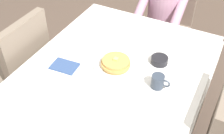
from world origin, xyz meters
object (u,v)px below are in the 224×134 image
(diner_person, at_px, (163,12))
(fork_left_of_plate, at_px, (89,61))
(cup_coffee, at_px, (158,81))
(chair_diner, at_px, (167,17))
(spoon_near_edge, at_px, (99,102))
(bowl_butter, at_px, (159,60))
(plate_breakfast, at_px, (116,67))
(dining_table_main, at_px, (110,86))
(breakfast_stack, at_px, (116,63))
(knife_right_of_plate, at_px, (143,79))
(chair_left_side, at_px, (21,64))

(diner_person, bearing_deg, fork_left_of_plate, 79.18)
(cup_coffee, height_order, fork_left_of_plate, cup_coffee)
(chair_diner, relative_size, spoon_near_edge, 6.20)
(bowl_butter, bearing_deg, spoon_near_edge, -110.38)
(diner_person, height_order, cup_coffee, diner_person)
(plate_breakfast, height_order, bowl_butter, bowl_butter)
(plate_breakfast, relative_size, fork_left_of_plate, 1.56)
(plate_breakfast, relative_size, bowl_butter, 2.55)
(dining_table_main, bearing_deg, fork_left_of_plate, 161.69)
(breakfast_stack, bearing_deg, diner_person, 90.45)
(plate_breakfast, distance_m, fork_left_of_plate, 0.19)
(plate_breakfast, relative_size, spoon_near_edge, 1.87)
(spoon_near_edge, bearing_deg, knife_right_of_plate, 57.05)
(fork_left_of_plate, bearing_deg, plate_breakfast, -77.48)
(knife_right_of_plate, bearing_deg, breakfast_stack, 78.04)
(chair_diner, bearing_deg, spoon_near_edge, 92.25)
(cup_coffee, relative_size, fork_left_of_plate, 0.63)
(chair_left_side, relative_size, cup_coffee, 8.23)
(chair_left_side, bearing_deg, dining_table_main, -90.00)
(cup_coffee, distance_m, knife_right_of_plate, 0.11)
(fork_left_of_plate, bearing_deg, bowl_butter, -58.66)
(cup_coffee, distance_m, fork_left_of_plate, 0.48)
(breakfast_stack, bearing_deg, plate_breakfast, 75.47)
(cup_coffee, bearing_deg, diner_person, 107.12)
(knife_right_of_plate, bearing_deg, diner_person, 4.90)
(knife_right_of_plate, bearing_deg, bowl_butter, -17.25)
(chair_left_side, bearing_deg, diner_person, -37.07)
(dining_table_main, relative_size, knife_right_of_plate, 7.62)
(diner_person, relative_size, chair_left_side, 1.20)
(chair_diner, distance_m, chair_left_side, 1.40)
(chair_diner, distance_m, bowl_butter, 0.97)
(dining_table_main, relative_size, breakfast_stack, 8.15)
(bowl_butter, bearing_deg, chair_diner, 104.29)
(plate_breakfast, height_order, knife_right_of_plate, plate_breakfast)
(plate_breakfast, bearing_deg, diner_person, 90.49)
(breakfast_stack, relative_size, spoon_near_edge, 1.25)
(cup_coffee, bearing_deg, bowl_butter, 107.31)
(cup_coffee, relative_size, bowl_butter, 1.03)
(bowl_butter, height_order, spoon_near_edge, bowl_butter)
(chair_left_side, bearing_deg, spoon_near_edge, -105.40)
(diner_person, bearing_deg, cup_coffee, 107.12)
(plate_breakfast, bearing_deg, bowl_butter, 37.40)
(plate_breakfast, height_order, fork_left_of_plate, plate_breakfast)
(diner_person, bearing_deg, breakfast_stack, 90.45)
(bowl_butter, distance_m, spoon_near_edge, 0.51)
(chair_diner, distance_m, knife_right_of_plate, 1.15)
(chair_diner, bearing_deg, fork_left_of_plate, 80.67)
(chair_diner, bearing_deg, diner_person, 90.00)
(dining_table_main, bearing_deg, diner_person, 90.25)
(chair_left_side, bearing_deg, cup_coffee, -87.82)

